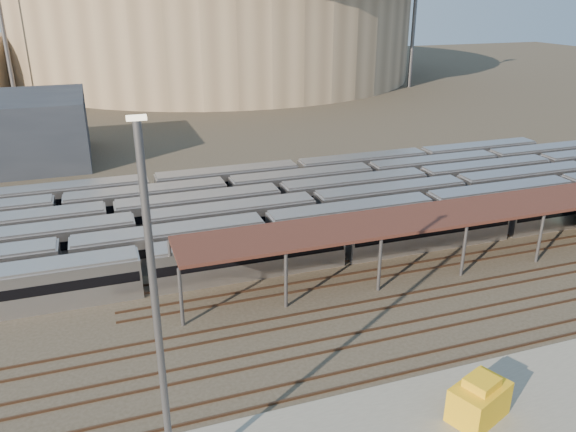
# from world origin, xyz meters

# --- Properties ---
(ground) EXTENTS (420.00, 420.00, 0.00)m
(ground) POSITION_xyz_m (0.00, 0.00, 0.00)
(ground) COLOR #383026
(ground) RESTS_ON ground
(subway_trains) EXTENTS (128.17, 23.90, 3.60)m
(subway_trains) POSITION_xyz_m (3.43, 18.50, 1.80)
(subway_trains) COLOR #ACACB1
(subway_trains) RESTS_ON ground
(inspection_shed) EXTENTS (60.30, 6.00, 5.30)m
(inspection_shed) POSITION_xyz_m (22.00, 4.00, 4.98)
(inspection_shed) COLOR #58575C
(inspection_shed) RESTS_ON ground
(empty_tracks) EXTENTS (170.00, 9.62, 0.18)m
(empty_tracks) POSITION_xyz_m (0.00, -5.00, 0.09)
(empty_tracks) COLOR #4C3323
(empty_tracks) RESTS_ON ground
(stadium) EXTENTS (124.00, 124.00, 32.50)m
(stadium) POSITION_xyz_m (25.00, 140.00, 16.47)
(stadium) COLOR tan
(stadium) RESTS_ON ground
(floodlight_0) EXTENTS (4.00, 1.00, 38.40)m
(floodlight_0) POSITION_xyz_m (-30.00, 110.00, 20.65)
(floodlight_0) COLOR #58575C
(floodlight_0) RESTS_ON ground
(floodlight_2) EXTENTS (4.00, 1.00, 38.40)m
(floodlight_2) POSITION_xyz_m (70.00, 100.00, 20.65)
(floodlight_2) COLOR #58575C
(floodlight_2) RESTS_ON ground
(floodlight_3) EXTENTS (4.00, 1.00, 38.40)m
(floodlight_3) POSITION_xyz_m (-10.00, 160.00, 20.65)
(floodlight_3) COLOR #58575C
(floodlight_3) RESTS_ON ground
(yard_light_pole) EXTENTS (0.80, 0.36, 19.69)m
(yard_light_pole) POSITION_xyz_m (-11.00, -14.25, 10.13)
(yard_light_pole) COLOR #58575C
(yard_light_pole) RESTS_ON apron
(yellow_equipment) EXTENTS (4.24, 3.47, 2.29)m
(yellow_equipment) POSITION_xyz_m (7.36, -15.08, 1.34)
(yellow_equipment) COLOR gold
(yellow_equipment) RESTS_ON apron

